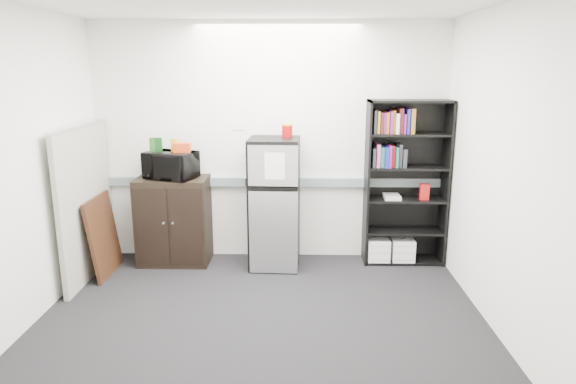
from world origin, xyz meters
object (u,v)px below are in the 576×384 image
object	(u,v)px
cabinet	(174,220)
refrigerator	(274,203)
microwave	(171,165)
bookshelf	(404,179)
cubicle_partition	(86,203)

from	to	relation	value
cabinet	refrigerator	bearing A→B (deg)	-3.99
microwave	bookshelf	bearing A→B (deg)	20.43
microwave	refrigerator	size ratio (longest dim) A/B	0.37
cabinet	refrigerator	xyz separation A→B (m)	(1.15, -0.08, 0.23)
microwave	refrigerator	xyz separation A→B (m)	(1.15, -0.06, -0.42)
cabinet	microwave	xyz separation A→B (m)	(0.00, -0.02, 0.64)
cubicle_partition	refrigerator	bearing A→B (deg)	9.86
cubicle_partition	microwave	distance (m)	0.96
cubicle_partition	cabinet	world-z (taller)	cubicle_partition
bookshelf	microwave	world-z (taller)	bookshelf
microwave	refrigerator	distance (m)	1.22
cubicle_partition	refrigerator	size ratio (longest dim) A/B	1.12
bookshelf	cubicle_partition	bearing A→B (deg)	-171.87
cubicle_partition	microwave	bearing A→B (deg)	26.53
microwave	refrigerator	bearing A→B (deg)	15.44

